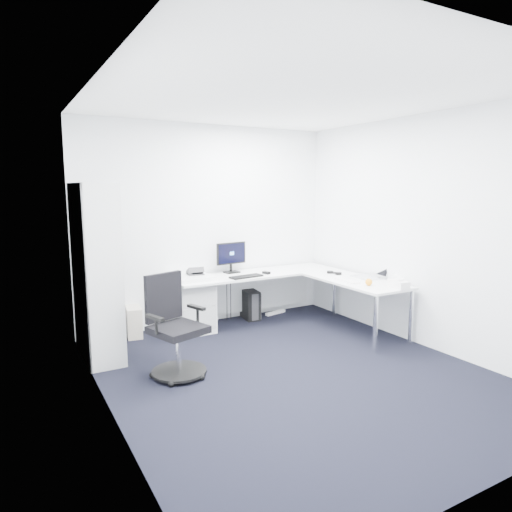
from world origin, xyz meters
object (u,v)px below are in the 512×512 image
l_desk (269,303)px  task_chair (178,327)px  laptop (366,268)px  bookshelf (96,272)px  monitor (232,257)px

l_desk → task_chair: 1.84m
task_chair → laptop: task_chair is taller
l_desk → bookshelf: (-2.17, 0.05, 0.61)m
task_chair → monitor: (1.29, 1.41, 0.41)m
laptop → task_chair: bearing=-169.0°
l_desk → monitor: (-0.30, 0.51, 0.57)m
l_desk → task_chair: task_chair is taller
l_desk → bookshelf: bearing=178.7°
l_desk → monitor: size_ratio=5.25×
bookshelf → task_chair: 1.20m
l_desk → monitor: monitor is taller
bookshelf → monitor: 1.93m
bookshelf → laptop: (3.24, -0.73, -0.13)m
l_desk → laptop: bearing=-32.7°
laptop → bookshelf: bearing=173.5°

